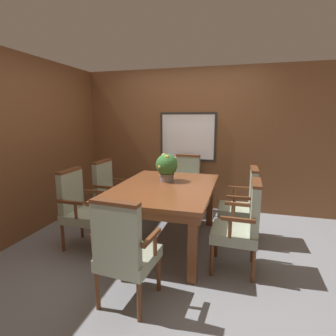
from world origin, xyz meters
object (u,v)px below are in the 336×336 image
object	(u,v)px
chair_right_near	(242,223)
potted_plant	(167,166)
chair_head_near	(124,249)
chair_left_far	(110,191)
chair_right_far	(243,202)
dining_table	(165,193)
chair_left_near	(80,206)
chair_head_far	(186,182)

from	to	relation	value
chair_right_near	potted_plant	size ratio (longest dim) A/B	2.65
chair_head_near	chair_left_far	bearing A→B (deg)	-53.79
chair_head_near	chair_right_far	distance (m)	1.84
chair_left_far	dining_table	bearing A→B (deg)	-106.56
chair_right_near	chair_left_near	size ratio (longest dim) A/B	1.00
chair_head_near	chair_left_far	world-z (taller)	same
chair_right_far	chair_head_far	xyz separation A→B (m)	(-0.94, 0.86, 0.00)
dining_table	potted_plant	xyz separation A→B (m)	(-0.04, 0.24, 0.30)
chair_right_near	chair_head_near	bearing A→B (deg)	-47.71
dining_table	chair_head_near	bearing A→B (deg)	-90.28
chair_head_far	chair_head_near	bearing A→B (deg)	-85.63
chair_left_near	chair_right_far	size ratio (longest dim) A/B	1.00
chair_head_far	chair_left_far	bearing A→B (deg)	-133.81
chair_right_far	chair_head_near	bearing A→B (deg)	-32.46
chair_right_far	chair_head_far	world-z (taller)	same
chair_left_far	potted_plant	xyz separation A→B (m)	(0.92, -0.11, 0.45)
dining_table	potted_plant	size ratio (longest dim) A/B	4.48
chair_head_near	chair_head_far	xyz separation A→B (m)	(0.03, 2.43, 0.00)
chair_left_near	chair_right_near	bearing A→B (deg)	-89.97
chair_right_far	chair_left_far	size ratio (longest dim) A/B	1.00
chair_left_far	chair_head_near	bearing A→B (deg)	-144.98
chair_right_near	chair_left_far	bearing A→B (deg)	-109.49
chair_head_far	chair_left_far	world-z (taller)	same
chair_left_near	chair_left_far	bearing A→B (deg)	-3.29
chair_head_near	potted_plant	size ratio (longest dim) A/B	2.65
dining_table	chair_head_near	distance (m)	1.22
chair_right_near	chair_left_near	xyz separation A→B (m)	(-1.97, 0.02, 0.00)
dining_table	chair_head_far	xyz separation A→B (m)	(0.02, 1.21, -0.15)
dining_table	chair_right_far	xyz separation A→B (m)	(0.97, 0.35, -0.15)
dining_table	chair_head_far	distance (m)	1.22
chair_right_far	chair_left_near	bearing A→B (deg)	-70.94
chair_left_near	chair_head_far	bearing A→B (deg)	-32.66
chair_head_near	potted_plant	distance (m)	1.52
dining_table	chair_left_far	xyz separation A→B (m)	(-0.96, 0.35, -0.15)
chair_right_far	chair_head_far	bearing A→B (deg)	-132.99
chair_left_near	potted_plant	world-z (taller)	potted_plant
chair_left_near	potted_plant	bearing A→B (deg)	-57.75
chair_head_near	chair_right_far	xyz separation A→B (m)	(0.97, 1.56, 0.00)
chair_left_near	chair_right_far	distance (m)	2.10
chair_left_near	chair_head_near	world-z (taller)	same
chair_right_far	chair_left_far	distance (m)	1.93
chair_left_near	potted_plant	distance (m)	1.22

